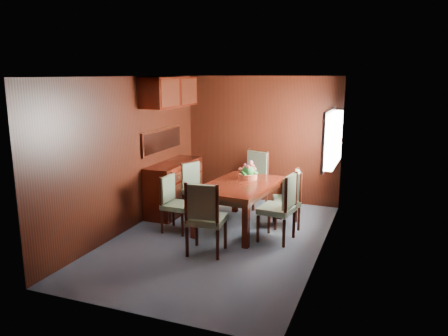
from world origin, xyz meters
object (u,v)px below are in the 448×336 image
at_px(sideboard, 174,187).
at_px(chair_left_near, 173,200).
at_px(dining_table, 240,190).
at_px(chair_head, 205,215).
at_px(chair_right_near, 282,204).
at_px(flower_centerpiece, 248,170).

relative_size(sideboard, chair_left_near, 1.56).
distance_m(dining_table, chair_head, 1.20).
distance_m(chair_left_near, chair_right_near, 1.70).
bearing_deg(chair_head, chair_left_near, 133.99).
height_order(chair_head, flower_centerpiece, flower_centerpiece).
relative_size(sideboard, chair_head, 1.34).
bearing_deg(chair_head, chair_right_near, 39.47).
height_order(dining_table, chair_left_near, chair_left_near).
height_order(chair_right_near, flower_centerpiece, flower_centerpiece).
xyz_separation_m(sideboard, chair_right_near, (2.14, -0.73, 0.12)).
xyz_separation_m(dining_table, chair_head, (-0.10, -1.19, -0.05)).
distance_m(dining_table, chair_right_near, 0.82).
relative_size(sideboard, flower_centerpiece, 4.39).
distance_m(sideboard, chair_right_near, 2.26).
bearing_deg(chair_right_near, chair_head, 142.89).
height_order(dining_table, chair_right_near, chair_right_near).
relative_size(chair_right_near, chair_head, 0.99).
height_order(sideboard, chair_head, chair_head).
distance_m(chair_right_near, chair_head, 1.22).
distance_m(chair_left_near, flower_centerpiece, 1.32).
bearing_deg(flower_centerpiece, sideboard, 176.40).
distance_m(dining_table, chair_left_near, 1.06).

